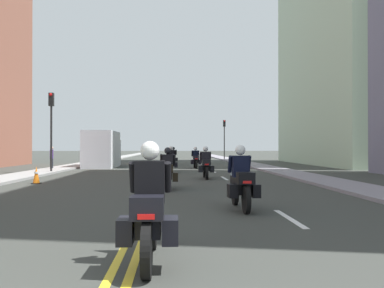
{
  "coord_description": "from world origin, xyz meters",
  "views": [
    {
      "loc": [
        0.66,
        -1.19,
        1.57
      ],
      "look_at": [
        1.8,
        25.99,
        1.77
      ],
      "focal_mm": 39.53,
      "sensor_mm": 36.0,
      "label": 1
    }
  ],
  "objects": [
    {
      "name": "sidewalk_left",
      "position": [
        -7.41,
        48.0,
        0.06
      ],
      "size": [
        2.04,
        144.0,
        0.12
      ],
      "primitive_type": "cube",
      "color": "gray",
      "rests_on": "ground"
    },
    {
      "name": "pedestrian_1",
      "position": [
        -7.87,
        28.56,
        0.84
      ],
      "size": [
        0.29,
        0.5,
        1.63
      ],
      "rotation": [
        0.0,
        0.0,
        4.94
      ],
      "color": "#252933",
      "rests_on": "ground"
    },
    {
      "name": "parked_truck",
      "position": [
        -4.99,
        32.52,
        1.27
      ],
      "size": [
        2.2,
        6.5,
        2.8
      ],
      "color": "silver",
      "rests_on": "ground"
    },
    {
      "name": "motorcycle_0",
      "position": [
        0.33,
        4.49,
        0.67
      ],
      "size": [
        0.76,
        2.17,
        1.65
      ],
      "rotation": [
        0.0,
        0.0,
        0.0
      ],
      "color": "black",
      "rests_on": "ground"
    },
    {
      "name": "motorcycle_5",
      "position": [
        2.25,
        30.17,
        0.64
      ],
      "size": [
        0.77,
        2.09,
        1.6
      ],
      "rotation": [
        0.0,
        0.0,
        0.03
      ],
      "color": "black",
      "rests_on": "ground"
    },
    {
      "name": "lane_dashes_white",
      "position": [
        3.19,
        29.0,
        0.0
      ],
      "size": [
        0.14,
        56.4,
        0.01
      ],
      "color": "silver",
      "rests_on": "ground"
    },
    {
      "name": "centreline_yellow_inner",
      "position": [
        -0.12,
        48.0,
        0.0
      ],
      "size": [
        0.12,
        132.0,
        0.01
      ],
      "primitive_type": "cube",
      "color": "yellow",
      "rests_on": "ground"
    },
    {
      "name": "traffic_light_near",
      "position": [
        -6.79,
        24.69,
        3.36
      ],
      "size": [
        0.28,
        0.38,
        4.86
      ],
      "color": "black",
      "rests_on": "ground"
    },
    {
      "name": "motorcycle_1",
      "position": [
        2.33,
        9.3,
        0.67
      ],
      "size": [
        0.77,
        2.21,
        1.63
      ],
      "rotation": [
        0.0,
        0.0,
        0.03
      ],
      "color": "black",
      "rests_on": "ground"
    },
    {
      "name": "traffic_light_far",
      "position": [
        6.79,
        50.22,
        3.38
      ],
      "size": [
        0.28,
        0.38,
        4.89
      ],
      "color": "black",
      "rests_on": "ground"
    },
    {
      "name": "centreline_yellow_outer",
      "position": [
        0.12,
        48.0,
        0.0
      ],
      "size": [
        0.12,
        132.0,
        0.01
      ],
      "primitive_type": "cube",
      "color": "yellow",
      "rests_on": "ground"
    },
    {
      "name": "motorcycle_6",
      "position": [
        0.59,
        35.42,
        0.65
      ],
      "size": [
        0.76,
        2.15,
        1.6
      ],
      "rotation": [
        0.0,
        0.0,
        -0.01
      ],
      "color": "black",
      "rests_on": "ground"
    },
    {
      "name": "motorcycle_2",
      "position": [
        0.42,
        14.61,
        0.65
      ],
      "size": [
        0.76,
        2.16,
        1.57
      ],
      "rotation": [
        0.0,
        0.0,
        0.0
      ],
      "color": "black",
      "rests_on": "ground"
    },
    {
      "name": "ground_plane",
      "position": [
        0.0,
        48.0,
        0.0
      ],
      "size": [
        264.0,
        264.0,
        0.0
      ],
      "primitive_type": "plane",
      "color": "#363834"
    },
    {
      "name": "motorcycle_3",
      "position": [
        2.23,
        19.86,
        0.66
      ],
      "size": [
        0.76,
        2.12,
        1.61
      ],
      "rotation": [
        0.0,
        0.0,
        0.0
      ],
      "color": "black",
      "rests_on": "ground"
    },
    {
      "name": "traffic_cone_0",
      "position": [
        -5.26,
        17.21,
        0.37
      ],
      "size": [
        0.36,
        0.36,
        0.75
      ],
      "color": "black",
      "rests_on": "ground"
    },
    {
      "name": "sidewalk_right",
      "position": [
        7.41,
        48.0,
        0.06
      ],
      "size": [
        2.04,
        144.0,
        0.12
      ],
      "primitive_type": "cube",
      "color": "gray",
      "rests_on": "ground"
    },
    {
      "name": "motorcycle_4",
      "position": [
        0.47,
        24.95,
        0.67
      ],
      "size": [
        0.77,
        2.1,
        1.65
      ],
      "rotation": [
        0.0,
        0.0,
        0.02
      ],
      "color": "black",
      "rests_on": "ground"
    }
  ]
}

